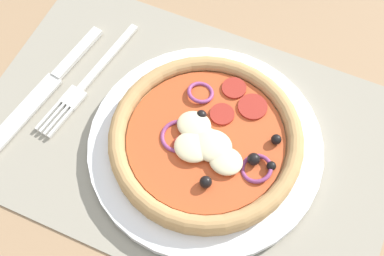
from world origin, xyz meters
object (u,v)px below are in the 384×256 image
object	(u,v)px
plate	(205,146)
fork	(86,83)
knife	(45,88)
pizza	(206,139)

from	to	relation	value
plate	fork	bearing A→B (deg)	-6.98
knife	pizza	bearing A→B (deg)	100.42
pizza	plate	bearing A→B (deg)	-25.53
fork	pizza	bearing A→B (deg)	91.50
knife	fork	bearing A→B (deg)	132.11
pizza	knife	size ratio (longest dim) A/B	1.05
fork	knife	xyz separation A→B (cm)	(3.94, 2.59, 0.03)
plate	fork	size ratio (longest dim) A/B	1.43
pizza	fork	xyz separation A→B (cm)	(16.30, -2.01, -2.00)
plate	pizza	bearing A→B (deg)	154.47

